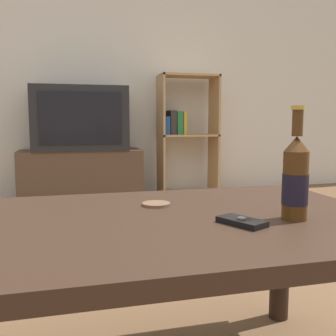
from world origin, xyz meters
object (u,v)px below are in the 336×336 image
at_px(tv_stand, 81,175).
at_px(bookshelf, 184,132).
at_px(television, 80,118).
at_px(beer_bottle, 295,179).
at_px(cell_phone, 242,222).

xyz_separation_m(tv_stand, bookshelf, (1.01, 0.07, 0.39)).
relative_size(television, beer_bottle, 3.02).
height_order(television, beer_bottle, television).
height_order(bookshelf, beer_bottle, bookshelf).
height_order(tv_stand, television, television).
height_order(television, cell_phone, television).
relative_size(bookshelf, beer_bottle, 4.25).
height_order(tv_stand, cell_phone, cell_phone).
xyz_separation_m(tv_stand, cell_phone, (0.26, -2.85, 0.27)).
relative_size(television, cell_phone, 6.60).
bearing_deg(television, bookshelf, 4.16).
bearing_deg(tv_stand, bookshelf, 3.94).
distance_m(beer_bottle, cell_phone, 0.17).
bearing_deg(cell_phone, beer_bottle, -21.75).
bearing_deg(beer_bottle, cell_phone, -175.25).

